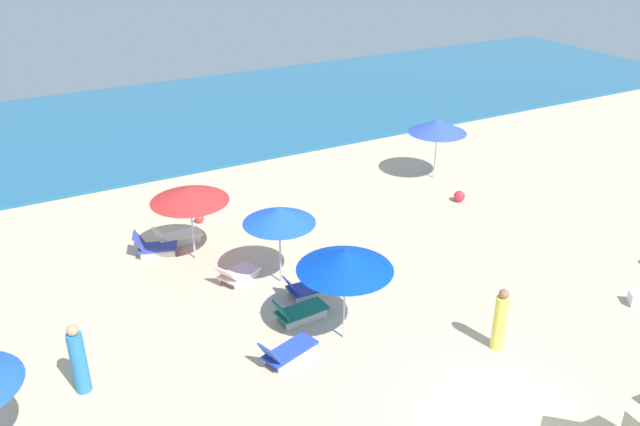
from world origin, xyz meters
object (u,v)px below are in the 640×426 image
lounge_chair_4_1 (287,352)px  beachgoer_2 (79,360)px  lounge_chair_2_0 (236,274)px  lounge_chair_2_1 (309,287)px  beach_ball_1 (199,218)px  cooler_box_2 (640,299)px  beachgoer_1 (500,321)px  lounge_chair_1_0 (154,247)px  lounge_chair_1_1 (177,236)px  umbrella_4 (345,259)px  umbrella_3 (438,126)px  lounge_chair_4_0 (298,311)px  beach_ball_0 (459,196)px  umbrella_2 (279,215)px  umbrella_1 (189,194)px

lounge_chair_4_1 → beachgoer_2: 4.60m
lounge_chair_2_0 → lounge_chair_2_1: size_ratio=0.96×
beach_ball_1 → cooler_box_2: cooler_box_2 is taller
beachgoer_1 → beachgoer_2: beachgoer_2 is taller
lounge_chair_1_0 → lounge_chair_1_1: 0.92m
cooler_box_2 → lounge_chair_1_1: bearing=170.7°
beachgoer_1 → lounge_chair_1_1: bearing=-176.4°
lounge_chair_2_0 → cooler_box_2: size_ratio=2.66×
umbrella_4 → beach_ball_1: bearing=98.0°
lounge_chair_2_0 → umbrella_3: (9.53, 3.44, 1.84)m
umbrella_4 → beach_ball_1: size_ratio=8.12×
umbrella_3 → lounge_chair_1_0: bearing=-175.7°
lounge_chair_1_1 → lounge_chair_4_1: lounge_chair_4_1 is taller
lounge_chair_4_0 → beachgoer_1: bearing=-135.8°
lounge_chair_2_1 → umbrella_4: size_ratio=0.60×
lounge_chair_4_0 → beach_ball_0: lounge_chair_4_0 is taller
umbrella_4 → beach_ball_1: umbrella_4 is taller
umbrella_2 → beachgoer_2: 6.23m
lounge_chair_2_1 → beachgoer_1: 5.15m
beach_ball_0 → cooler_box_2: size_ratio=0.74×
umbrella_1 → lounge_chair_2_1: bearing=-57.8°
beach_ball_1 → cooler_box_2: size_ratio=0.57×
lounge_chair_2_1 → umbrella_3: bearing=-55.6°
cooler_box_2 → lounge_chair_4_1: bearing=-160.8°
lounge_chair_1_1 → cooler_box_2: lounge_chair_1_1 is taller
umbrella_2 → lounge_chair_2_1: size_ratio=1.55×
umbrella_1 → lounge_chair_2_0: size_ratio=1.62×
beachgoer_2 → beach_ball_0: size_ratio=4.34×
umbrella_1 → cooler_box_2: size_ratio=4.31×
beachgoer_1 → cooler_box_2: 4.67m
umbrella_4 → beachgoer_1: bearing=-34.3°
umbrella_2 → cooler_box_2: (7.95, -5.59, -1.92)m
umbrella_1 → lounge_chair_2_1: size_ratio=1.56×
lounge_chair_4_1 → beachgoer_1: (4.68, -1.98, 0.55)m
umbrella_1 → lounge_chair_2_0: umbrella_1 is taller
lounge_chair_2_1 → beachgoer_2: 6.28m
lounge_chair_1_0 → cooler_box_2: 13.84m
lounge_chair_2_1 → beach_ball_1: 5.74m
lounge_chair_4_1 → beachgoer_1: size_ratio=0.95×
lounge_chair_2_0 → beachgoer_1: bearing=-167.9°
lounge_chair_4_1 → cooler_box_2: 9.60m
beach_ball_0 → beach_ball_1: (-8.72, 2.78, -0.05)m
lounge_chair_4_1 → lounge_chair_2_0: bearing=-21.6°
lounge_chair_2_0 → beach_ball_0: bearing=-107.5°
umbrella_2 → umbrella_4: umbrella_4 is taller
umbrella_3 → beachgoer_1: (-5.09, -9.22, -1.30)m
umbrella_4 → lounge_chair_4_0: (-0.65, 1.20, -1.98)m
lounge_chair_4_0 → umbrella_1: bearing=12.9°
umbrella_1 → beachgoer_2: 6.13m
lounge_chair_1_0 → umbrella_4: 7.23m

